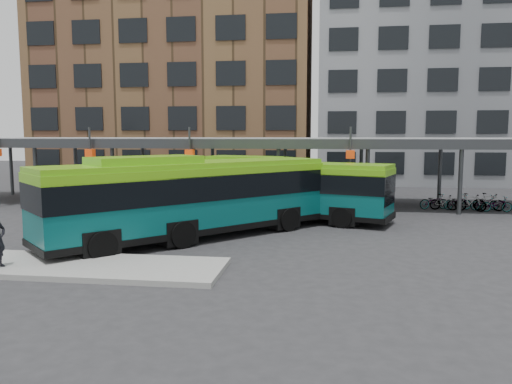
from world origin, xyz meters
name	(u,v)px	position (x,y,z in m)	size (l,w,h in m)	color
ground	(199,251)	(0.00, 0.00, 0.00)	(120.00, 120.00, 0.00)	#28282B
boarding_island	(16,264)	(-5.50, -3.00, 0.09)	(14.00, 3.00, 0.18)	gray
canopy	(249,142)	(-0.06, 12.87, 3.91)	(40.00, 6.53, 4.80)	#999B9E
building_brick	(181,69)	(-10.00, 32.00, 11.00)	(26.00, 14.00, 22.00)	brown
building_grey	(448,75)	(16.00, 32.00, 10.00)	(24.00, 14.00, 20.00)	slate
bus_front	(192,196)	(-0.86, 2.18, 1.84)	(10.78, 11.15, 3.53)	#07504F
bus_rear	(276,186)	(2.14, 7.89, 1.68)	(11.87, 6.07, 3.22)	#07504F
bike_rack	(468,202)	(12.89, 12.08, 0.47)	(5.06, 1.63, 1.02)	slate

